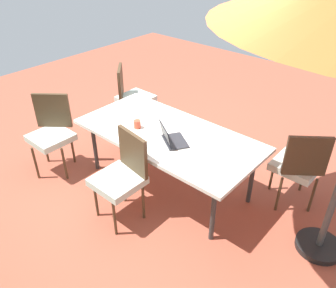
% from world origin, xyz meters
% --- Properties ---
extents(ground_plane, '(10.00, 10.00, 0.02)m').
position_xyz_m(ground_plane, '(0.00, 0.00, -0.01)').
color(ground_plane, '#9E4C38').
extents(dining_table, '(2.11, 1.04, 0.72)m').
position_xyz_m(dining_table, '(0.00, 0.00, 0.68)').
color(dining_table, silver).
rests_on(dining_table, ground_plane).
extents(chair_north, '(0.48, 0.49, 0.98)m').
position_xyz_m(chair_north, '(0.01, 0.70, 0.55)').
color(chair_north, silver).
rests_on(chair_north, ground_plane).
extents(chair_northeast, '(0.58, 0.58, 0.98)m').
position_xyz_m(chair_northeast, '(1.31, 0.69, 0.55)').
color(chair_northeast, silver).
rests_on(chair_northeast, ground_plane).
extents(chair_southwest, '(0.58, 0.58, 0.98)m').
position_xyz_m(chair_southwest, '(-1.28, -0.65, 0.55)').
color(chair_southwest, silver).
rests_on(chair_southwest, ground_plane).
extents(chair_southeast, '(0.59, 0.59, 0.98)m').
position_xyz_m(chair_southeast, '(1.34, -0.70, 0.55)').
color(chair_southeast, silver).
rests_on(chair_southeast, ground_plane).
extents(laptop, '(0.40, 0.38, 0.21)m').
position_xyz_m(laptop, '(-0.16, 0.12, 0.77)').
color(laptop, '#2D2D33').
rests_on(laptop, dining_table).
extents(cup, '(0.08, 0.08, 0.10)m').
position_xyz_m(cup, '(0.34, 0.14, 0.77)').
color(cup, '#CC4C33').
rests_on(cup, dining_table).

